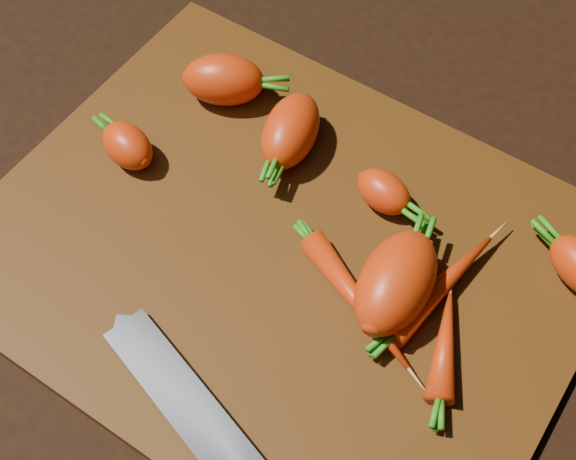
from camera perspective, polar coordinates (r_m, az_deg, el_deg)
The scene contains 11 objects.
ground at distance 0.69m, azimuth -0.46°, elevation -2.14°, with size 2.00×2.00×0.01m, color black.
cutting_board at distance 0.68m, azimuth -0.47°, elevation -1.68°, with size 0.50×0.40×0.01m, color #4E2B0C.
carrot_0 at distance 0.76m, azimuth -4.59°, elevation 10.60°, with size 0.08×0.05×0.05m, color red.
carrot_1 at distance 0.73m, azimuth -11.35°, elevation 5.90°, with size 0.05×0.04×0.04m, color red.
carrot_2 at distance 0.72m, azimuth 0.18°, elevation 7.07°, with size 0.08×0.05×0.05m, color red.
carrot_3 at distance 0.63m, azimuth 7.68°, elevation -3.72°, with size 0.10×0.06×0.06m, color red.
carrot_4 at distance 0.69m, azimuth 6.83°, elevation 2.72°, with size 0.05×0.03×0.03m, color red.
carrot_6 at distance 0.66m, azimuth 10.89°, elevation -3.86°, with size 0.13×0.03×0.03m, color red.
carrot_7 at distance 0.64m, azimuth 4.97°, elevation -5.06°, with size 0.13×0.02×0.02m, color red.
carrot_8 at distance 0.63m, azimuth 11.08°, elevation -8.04°, with size 0.09×0.02×0.02m, color red.
knife at distance 0.60m, azimuth -5.25°, elevation -14.57°, with size 0.32×0.12×0.02m.
Camera 1 is at (0.20, -0.29, 0.59)m, focal length 50.00 mm.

